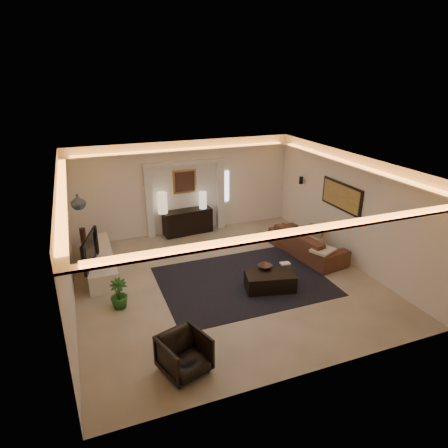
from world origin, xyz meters
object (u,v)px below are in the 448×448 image
object	(u,v)px
coffee_table	(270,282)
armchair	(184,354)
sofa	(307,243)
console	(188,222)

from	to	relation	value
coffee_table	armchair	bearing A→B (deg)	-130.73
sofa	console	bearing A→B (deg)	36.45
sofa	coffee_table	bearing A→B (deg)	117.53
console	sofa	bearing A→B (deg)	-50.51
sofa	coffee_table	xyz separation A→B (m)	(-1.84, -1.33, -0.15)
console	coffee_table	size ratio (longest dim) A/B	1.35
sofa	armchair	distance (m)	5.51
console	coffee_table	xyz separation A→B (m)	(0.84, -4.03, -0.20)
sofa	armchair	world-z (taller)	same
coffee_table	armchair	size ratio (longest dim) A/B	1.48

